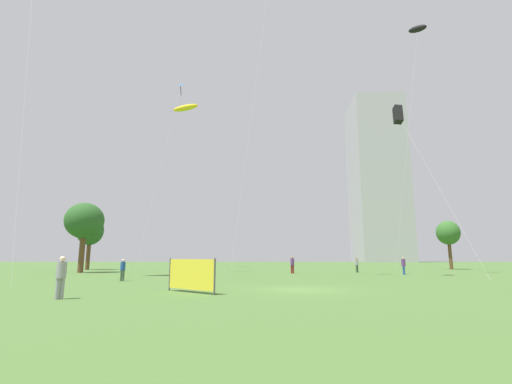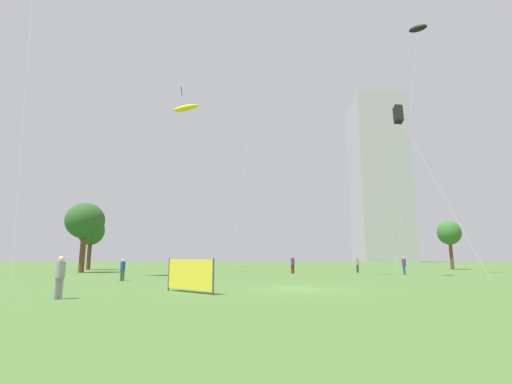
{
  "view_description": "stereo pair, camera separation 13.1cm",
  "coord_description": "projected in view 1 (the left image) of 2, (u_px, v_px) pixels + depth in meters",
  "views": [
    {
      "loc": [
        -1.81,
        -19.4,
        1.6
      ],
      "look_at": [
        -2.5,
        11.9,
        7.31
      ],
      "focal_mm": 25.43,
      "sensor_mm": 36.0,
      "label": 1
    },
    {
      "loc": [
        -1.67,
        -19.4,
        1.6
      ],
      "look_at": [
        -2.5,
        11.9,
        7.31
      ],
      "focal_mm": 25.43,
      "sensor_mm": 36.0,
      "label": 2
    }
  ],
  "objects": [
    {
      "name": "event_banner",
      "position": [
        191.0,
        274.0,
        17.08
      ],
      "size": [
        2.62,
        2.23,
        1.59
      ],
      "color": "#4C4C4C",
      "rests_on": "ground"
    },
    {
      "name": "kite_flying_0",
      "position": [
        181.0,
        87.0,
        62.69
      ],
      "size": [
        3.39,
        10.75,
        31.8
      ],
      "color": "silver",
      "rests_on": "ground"
    },
    {
      "name": "person_standing_1",
      "position": [
        403.0,
        264.0,
        35.37
      ],
      "size": [
        0.38,
        0.38,
        1.7
      ],
      "rotation": [
        0.0,
        0.0,
        1.55
      ],
      "color": "#1E478C",
      "rests_on": "ground"
    },
    {
      "name": "kite_flying_5",
      "position": [
        186.0,
        108.0,
        43.07
      ],
      "size": [
        12.88,
        2.24,
        19.92
      ],
      "color": "silver",
      "rests_on": "ground"
    },
    {
      "name": "kite_flying_4",
      "position": [
        417.0,
        29.0,
        39.55
      ],
      "size": [
        5.21,
        2.09,
        26.81
      ],
      "color": "silver",
      "rests_on": "ground"
    },
    {
      "name": "person_standing_5",
      "position": [
        292.0,
        264.0,
        38.29
      ],
      "size": [
        0.39,
        0.39,
        1.77
      ],
      "rotation": [
        0.0,
        0.0,
        6.25
      ],
      "color": "maroon",
      "rests_on": "ground"
    },
    {
      "name": "distant_highrise_0",
      "position": [
        377.0,
        180.0,
        154.88
      ],
      "size": [
        20.6,
        25.69,
        68.87
      ],
      "primitive_type": "cube",
      "rotation": [
        0.0,
        0.0,
        -0.02
      ],
      "color": "#A8A8AD",
      "rests_on": "ground"
    },
    {
      "name": "person_standing_3",
      "position": [
        123.0,
        268.0,
        25.66
      ],
      "size": [
        0.34,
        0.34,
        1.54
      ],
      "rotation": [
        0.0,
        0.0,
        3.47
      ],
      "color": "#3F593F",
      "rests_on": "ground"
    },
    {
      "name": "person_standing_2",
      "position": [
        61.0,
        274.0,
        14.4
      ],
      "size": [
        0.37,
        0.37,
        1.67
      ],
      "rotation": [
        0.0,
        0.0,
        0.75
      ],
      "color": "gray",
      "rests_on": "ground"
    },
    {
      "name": "person_standing_0",
      "position": [
        357.0,
        264.0,
        40.62
      ],
      "size": [
        0.37,
        0.37,
        1.66
      ],
      "rotation": [
        0.0,
        0.0,
        0.51
      ],
      "color": "#3F593F",
      "rests_on": "ground"
    },
    {
      "name": "kite_flying_1",
      "position": [
        398.0,
        115.0,
        33.49
      ],
      "size": [
        3.57,
        6.67,
        15.64
      ],
      "color": "silver",
      "rests_on": "ground"
    },
    {
      "name": "ground",
      "position": [
        299.0,
        289.0,
        18.76
      ],
      "size": [
        280.0,
        280.0,
        0.0
      ],
      "primitive_type": "plane",
      "color": "#476B30"
    },
    {
      "name": "park_tree_0",
      "position": [
        448.0,
        233.0,
        52.55
      ],
      "size": [
        3.23,
        3.23,
        6.94
      ],
      "color": "brown",
      "rests_on": "ground"
    },
    {
      "name": "park_tree_2",
      "position": [
        90.0,
        231.0,
        50.73
      ],
      "size": [
        3.62,
        3.62,
        7.47
      ],
      "color": "brown",
      "rests_on": "ground"
    },
    {
      "name": "park_tree_1",
      "position": [
        84.0,
        221.0,
        40.91
      ],
      "size": [
        4.21,
        4.21,
        7.78
      ],
      "color": "brown",
      "rests_on": "ground"
    }
  ]
}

